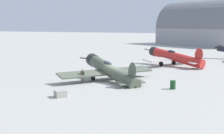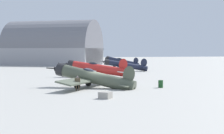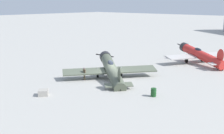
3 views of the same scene
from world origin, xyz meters
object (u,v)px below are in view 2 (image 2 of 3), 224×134
at_px(equipment_crate, 105,95).
at_px(fuel_drum, 161,84).
at_px(airplane_outer_stand, 121,62).
at_px(airplane_mid_apron, 96,68).
at_px(airplane_foreground, 92,77).
at_px(ground_crew_mechanic, 77,82).
at_px(airplane_far_line, 125,65).

distance_m(equipment_crate, fuel_drum, 12.24).
bearing_deg(airplane_outer_stand, equipment_crate, 119.05).
bearing_deg(airplane_mid_apron, airplane_outer_stand, -86.41).
height_order(airplane_foreground, airplane_mid_apron, airplane_mid_apron).
bearing_deg(fuel_drum, airplane_mid_apron, 10.71).
distance_m(airplane_foreground, ground_crew_mechanic, 3.62).
distance_m(airplane_mid_apron, airplane_far_line, 18.36).
bearing_deg(airplane_foreground, equipment_crate, 120.86).
bearing_deg(airplane_foreground, airplane_outer_stand, -74.52).
height_order(airplane_mid_apron, ground_crew_mechanic, airplane_mid_apron).
xyz_separation_m(airplane_outer_stand, ground_crew_mechanic, (-54.55, 22.71, -0.52)).
distance_m(airplane_mid_apron, ground_crew_mechanic, 21.11).
relative_size(airplane_mid_apron, fuel_drum, 12.25).
relative_size(airplane_foreground, ground_crew_mechanic, 6.72).
xyz_separation_m(airplane_foreground, airplane_outer_stand, (51.85, -20.32, 0.25)).
bearing_deg(airplane_mid_apron, airplane_far_line, -96.17).
relative_size(airplane_outer_stand, fuel_drum, 11.06).
relative_size(airplane_far_line, airplane_outer_stand, 1.31).
distance_m(airplane_outer_stand, fuel_drum, 55.42).
distance_m(airplane_far_line, airplane_outer_stand, 20.19).
height_order(airplane_far_line, fuel_drum, airplane_far_line).
height_order(airplane_foreground, airplane_outer_stand, airplane_outer_stand).
bearing_deg(ground_crew_mechanic, airplane_far_line, -4.86).
xyz_separation_m(airplane_far_line, airplane_outer_stand, (19.45, -5.41, 0.16)).
relative_size(airplane_foreground, airplane_outer_stand, 1.11).
bearing_deg(airplane_outer_stand, airplane_foreground, 116.69).
relative_size(airplane_far_line, equipment_crate, 9.06).
relative_size(equipment_crate, fuel_drum, 1.60).
distance_m(airplane_foreground, airplane_far_line, 35.66).
distance_m(airplane_foreground, equipment_crate, 10.24).
bearing_deg(airplane_far_line, airplane_outer_stand, -102.01).
xyz_separation_m(airplane_foreground, airplane_mid_apron, (17.21, -4.60, 0.24)).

